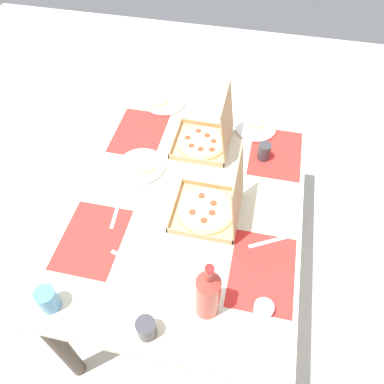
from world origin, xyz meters
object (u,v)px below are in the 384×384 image
(pizza_box_center, at_px, (207,138))
(soda_bottle, at_px, (208,294))
(condiment_bowl, at_px, (263,309))
(cup_spare, at_px, (48,299))
(plate_far_left, at_px, (255,128))
(cup_clear_left, at_px, (264,152))
(plate_far_right, at_px, (142,166))
(cup_red, at_px, (146,328))
(plate_near_right, at_px, (164,102))
(pizza_box_corner_left, at_px, (213,207))

(pizza_box_center, relative_size, soda_bottle, 1.00)
(condiment_bowl, bearing_deg, pizza_box_center, -155.66)
(condiment_bowl, bearing_deg, cup_spare, -79.32)
(pizza_box_center, bearing_deg, plate_far_left, 127.83)
(pizza_box_center, distance_m, cup_clear_left, 0.30)
(plate_far_right, bearing_deg, plate_far_left, 128.00)
(pizza_box_center, relative_size, cup_spare, 3.00)
(cup_red, xyz_separation_m, cup_clear_left, (-0.98, 0.32, -0.00))
(cup_clear_left, height_order, cup_spare, cup_spare)
(cup_red, height_order, condiment_bowl, cup_red)
(cup_spare, relative_size, condiment_bowl, 1.43)
(pizza_box_center, height_order, plate_near_right, pizza_box_center)
(soda_bottle, xyz_separation_m, cup_red, (0.14, -0.19, -0.09))
(plate_near_right, height_order, cup_clear_left, cup_clear_left)
(plate_far_left, xyz_separation_m, plate_near_right, (-0.11, -0.54, 0.00))
(plate_far_right, relative_size, cup_spare, 2.22)
(plate_far_right, relative_size, condiment_bowl, 3.18)
(pizza_box_corner_left, xyz_separation_m, cup_red, (0.58, -0.13, -0.00))
(pizza_box_corner_left, xyz_separation_m, cup_spare, (0.55, -0.52, 0.00))
(plate_near_right, xyz_separation_m, soda_bottle, (1.16, 0.48, 0.12))
(plate_far_left, height_order, plate_near_right, same)
(pizza_box_corner_left, xyz_separation_m, cup_clear_left, (-0.40, 0.19, -0.01))
(pizza_box_center, height_order, cup_spare, pizza_box_center)
(pizza_box_center, bearing_deg, cup_red, -1.50)
(plate_far_right, height_order, soda_bottle, soda_bottle)
(cup_clear_left, bearing_deg, pizza_box_corner_left, -25.55)
(plate_far_left, distance_m, cup_red, 1.22)
(soda_bottle, distance_m, cup_red, 0.25)
(pizza_box_corner_left, distance_m, plate_far_right, 0.44)
(cup_red, distance_m, cup_clear_left, 1.03)
(plate_far_right, xyz_separation_m, plate_near_right, (-0.51, -0.02, 0.00))
(cup_red, relative_size, cup_spare, 0.87)
(soda_bottle, xyz_separation_m, cup_spare, (0.11, -0.58, -0.08))
(pizza_box_corner_left, bearing_deg, cup_red, -13.01)
(plate_far_left, bearing_deg, soda_bottle, -3.70)
(cup_red, height_order, cup_clear_left, cup_red)
(pizza_box_center, distance_m, condiment_bowl, 0.91)
(soda_bottle, height_order, cup_red, soda_bottle)
(plate_far_left, height_order, cup_red, cup_red)
(pizza_box_corner_left, distance_m, cup_spare, 0.76)
(plate_far_left, relative_size, cup_red, 2.37)
(plate_far_right, xyz_separation_m, cup_red, (0.78, 0.26, 0.04))
(cup_red, bearing_deg, plate_far_right, -161.59)
(pizza_box_corner_left, bearing_deg, pizza_box_center, -165.88)
(pizza_box_center, bearing_deg, condiment_bowl, 24.34)
(cup_clear_left, bearing_deg, soda_bottle, -8.82)
(cup_red, bearing_deg, pizza_box_corner_left, 166.99)
(plate_near_right, bearing_deg, pizza_box_center, 46.96)
(plate_near_right, height_order, cup_red, cup_red)
(plate_far_left, distance_m, soda_bottle, 1.06)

